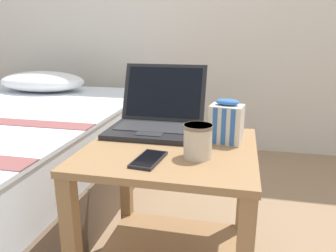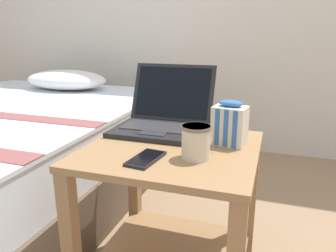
{
  "view_description": "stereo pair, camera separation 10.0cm",
  "coord_description": "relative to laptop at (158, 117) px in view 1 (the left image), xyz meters",
  "views": [
    {
      "loc": [
        0.21,
        -0.98,
        0.92
      ],
      "look_at": [
        0.0,
        -0.04,
        0.64
      ],
      "focal_mm": 35.0,
      "sensor_mm": 36.0,
      "label": 1
    },
    {
      "loc": [
        0.3,
        -0.95,
        0.92
      ],
      "look_at": [
        0.0,
        -0.04,
        0.64
      ],
      "focal_mm": 35.0,
      "sensor_mm": 36.0,
      "label": 2
    }
  ],
  "objects": [
    {
      "name": "laptop",
      "position": [
        0.0,
        0.0,
        0.0
      ],
      "size": [
        0.33,
        0.33,
        0.23
      ],
      "color": "black",
      "rests_on": "bedside_table"
    },
    {
      "name": "mug_front_left",
      "position": [
        0.19,
        -0.25,
        0.01
      ],
      "size": [
        0.09,
        0.12,
        0.1
      ],
      "color": "beige",
      "rests_on": "bedside_table"
    },
    {
      "name": "cell_phone",
      "position": [
        0.05,
        -0.31,
        -0.04
      ],
      "size": [
        0.08,
        0.14,
        0.01
      ],
      "color": "black",
      "rests_on": "bedside_table"
    },
    {
      "name": "bedside_table",
      "position": [
        0.09,
        -0.18,
        -0.25
      ],
      "size": [
        0.54,
        0.52,
        0.56
      ],
      "color": "#997047",
      "rests_on": "ground_plane"
    },
    {
      "name": "snack_bag",
      "position": [
        0.26,
        -0.09,
        0.02
      ],
      "size": [
        0.12,
        0.09,
        0.15
      ],
      "color": "silver",
      "rests_on": "bedside_table"
    }
  ]
}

